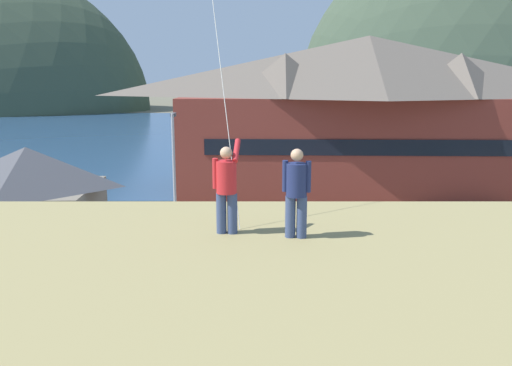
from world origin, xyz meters
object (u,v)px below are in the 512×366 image
wharf_dock (250,162)px  parked_car_lone_by_shed (409,285)px  moored_boat_wharfside (215,155)px  moored_boat_outer_mooring (283,158)px  parking_light_pole (172,164)px  parked_car_mid_row_far (260,274)px  parked_car_front_row_red (259,231)px  person_companion (295,190)px  person_kite_flyer (225,186)px  harbor_lodge (365,110)px  storage_shed_near_lot (29,209)px  parked_car_back_row_left (454,237)px

wharf_dock → parked_car_lone_by_shed: 33.37m
moored_boat_wharfside → moored_boat_outer_mooring: bearing=-18.2°
wharf_dock → parking_light_pole: parking_light_pole is taller
wharf_dock → parked_car_mid_row_far: (0.65, -31.56, 0.71)m
parked_car_front_row_red → person_companion: bearing=-88.1°
parking_light_pole → wharf_dock: bearing=79.5°
moored_boat_wharfside → person_kite_flyer: person_kite_flyer is taller
harbor_lodge → parked_car_front_row_red: (-8.17, -14.65, -5.11)m
parked_car_lone_by_shed → parking_light_pole: (-10.42, 10.38, 2.91)m
harbor_lodge → parked_car_mid_row_far: harbor_lodge is taller
storage_shed_near_lot → wharf_dock: storage_shed_near_lot is taller
harbor_lodge → parking_light_pole: harbor_lodge is taller
moored_boat_wharfside → person_companion: bearing=-83.8°
moored_boat_wharfside → parked_car_mid_row_far: moored_boat_wharfside is taller
moored_boat_wharfside → person_kite_flyer: size_ratio=4.23×
wharf_dock → moored_boat_outer_mooring: size_ratio=1.61×
wharf_dock → parked_car_front_row_red: 25.70m
wharf_dock → person_companion: size_ratio=5.79×
storage_shed_near_lot → parked_car_lone_by_shed: (15.91, -4.09, -1.94)m
parked_car_mid_row_far → parking_light_pole: (-4.79, 9.18, 2.91)m
harbor_lodge → storage_shed_near_lot: bearing=-136.3°
parked_car_lone_by_shed → storage_shed_near_lot: bearing=165.6°
wharf_dock → parked_car_front_row_red: size_ratio=2.36×
moored_boat_wharfside → parked_car_lone_by_shed: size_ratio=1.86×
moored_boat_wharfside → parked_car_lone_by_shed: 36.51m
moored_boat_wharfside → parked_car_lone_by_shed: moored_boat_wharfside is taller
wharf_dock → parking_light_pole: (-4.13, -22.39, 3.62)m
parked_car_lone_by_shed → person_kite_flyer: size_ratio=2.28×
wharf_dock → storage_shed_near_lot: bearing=-108.5°
moored_boat_wharfside → parked_car_mid_row_far: (4.25, -33.94, 0.34)m
parked_car_lone_by_shed → person_companion: bearing=-119.5°
harbor_lodge → parked_car_back_row_left: size_ratio=7.03×
parked_car_mid_row_far → harbor_lodge: bearing=68.2°
parked_car_mid_row_far → parked_car_front_row_red: bearing=89.7°
harbor_lodge → person_companion: bearing=-104.0°
harbor_lodge → storage_shed_near_lot: size_ratio=4.74×
parked_car_lone_by_shed → parking_light_pole: 14.99m
storage_shed_near_lot → parked_car_mid_row_far: size_ratio=1.49×
storage_shed_near_lot → parked_car_front_row_red: size_ratio=1.47×
harbor_lodge → moored_boat_outer_mooring: size_ratio=4.77×
harbor_lodge → storage_shed_near_lot: 25.74m
parked_car_back_row_left → parked_car_front_row_red: (-9.59, 0.99, 0.00)m
moored_boat_wharfside → parked_car_lone_by_shed: (9.89, -35.14, 0.34)m
storage_shed_near_lot → person_companion: person_companion is taller
harbor_lodge → moored_boat_wharfside: bearing=132.9°
wharf_dock → moored_boat_wharfside: (-3.60, 2.38, 0.37)m
harbor_lodge → storage_shed_near_lot: (-18.47, -17.64, -3.17)m
harbor_lodge → wharf_dock: bearing=128.7°
harbor_lodge → parked_car_back_row_left: harbor_lodge is taller
harbor_lodge → parked_car_lone_by_shed: 22.47m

